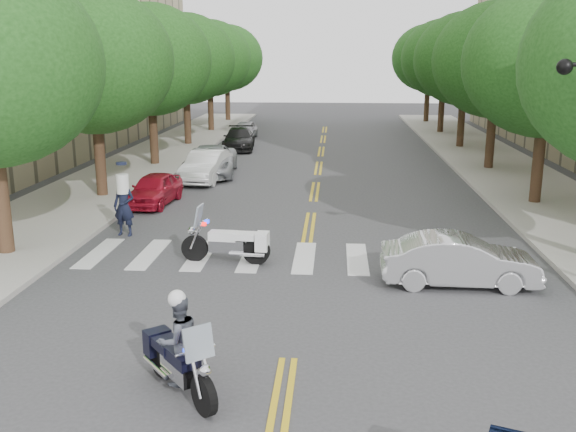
# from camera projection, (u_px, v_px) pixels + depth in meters

# --- Properties ---
(ground) EXTENTS (140.00, 140.00, 0.00)m
(ground) POSITION_uv_depth(u_px,v_px,m) (288.00, 359.00, 12.61)
(ground) COLOR #38383A
(ground) RESTS_ON ground
(sidewalk_left) EXTENTS (5.00, 60.00, 0.15)m
(sidewalk_left) POSITION_uv_depth(u_px,v_px,m) (142.00, 164.00, 34.54)
(sidewalk_left) COLOR #9E9991
(sidewalk_left) RESTS_ON ground
(sidewalk_right) EXTENTS (5.00, 60.00, 0.15)m
(sidewalk_right) POSITION_uv_depth(u_px,v_px,m) (502.00, 169.00, 33.19)
(sidewalk_right) COLOR #9E9991
(sidewalk_right) RESTS_ON ground
(tree_l_1) EXTENTS (6.40, 6.40, 8.45)m
(tree_l_1) POSITION_uv_depth(u_px,v_px,m) (93.00, 61.00, 25.42)
(tree_l_1) COLOR #382316
(tree_l_1) RESTS_ON ground
(tree_l_2) EXTENTS (6.40, 6.40, 8.45)m
(tree_l_2) POSITION_uv_depth(u_px,v_px,m) (150.00, 60.00, 33.16)
(tree_l_2) COLOR #382316
(tree_l_2) RESTS_ON ground
(tree_l_3) EXTENTS (6.40, 6.40, 8.45)m
(tree_l_3) POSITION_uv_depth(u_px,v_px,m) (185.00, 59.00, 40.89)
(tree_l_3) COLOR #382316
(tree_l_3) RESTS_ON ground
(tree_l_4) EXTENTS (6.40, 6.40, 8.45)m
(tree_l_4) POSITION_uv_depth(u_px,v_px,m) (209.00, 58.00, 48.63)
(tree_l_4) COLOR #382316
(tree_l_4) RESTS_ON ground
(tree_l_5) EXTENTS (6.40, 6.40, 8.45)m
(tree_l_5) POSITION_uv_depth(u_px,v_px,m) (227.00, 58.00, 56.37)
(tree_l_5) COLOR #382316
(tree_l_5) RESTS_ON ground
(tree_r_1) EXTENTS (6.40, 6.40, 8.45)m
(tree_r_1) POSITION_uv_depth(u_px,v_px,m) (548.00, 62.00, 24.17)
(tree_r_1) COLOR #382316
(tree_r_1) RESTS_ON ground
(tree_r_2) EXTENTS (6.40, 6.40, 8.45)m
(tree_r_2) POSITION_uv_depth(u_px,v_px,m) (497.00, 60.00, 31.91)
(tree_r_2) COLOR #382316
(tree_r_2) RESTS_ON ground
(tree_r_3) EXTENTS (6.40, 6.40, 8.45)m
(tree_r_3) POSITION_uv_depth(u_px,v_px,m) (465.00, 59.00, 39.64)
(tree_r_3) COLOR #382316
(tree_r_3) RESTS_ON ground
(tree_r_4) EXTENTS (6.40, 6.40, 8.45)m
(tree_r_4) POSITION_uv_depth(u_px,v_px,m) (444.00, 58.00, 47.38)
(tree_r_4) COLOR #382316
(tree_r_4) RESTS_ON ground
(tree_r_5) EXTENTS (6.40, 6.40, 8.45)m
(tree_r_5) POSITION_uv_depth(u_px,v_px,m) (429.00, 58.00, 55.12)
(tree_r_5) COLOR #382316
(tree_r_5) RESTS_ON ground
(motorcycle_police) EXTENTS (1.71, 1.98, 1.93)m
(motorcycle_police) POSITION_uv_depth(u_px,v_px,m) (178.00, 347.00, 11.19)
(motorcycle_police) COLOR black
(motorcycle_police) RESTS_ON ground
(motorcycle_parked) EXTENTS (2.60, 0.71, 1.67)m
(motorcycle_parked) POSITION_uv_depth(u_px,v_px,m) (233.00, 243.00, 18.29)
(motorcycle_parked) COLOR black
(motorcycle_parked) RESTS_ON ground
(officer_standing) EXTENTS (0.79, 0.58, 1.97)m
(officer_standing) POSITION_uv_depth(u_px,v_px,m) (124.00, 206.00, 21.02)
(officer_standing) COLOR black
(officer_standing) RESTS_ON ground
(convertible) EXTENTS (4.02, 1.45, 1.32)m
(convertible) POSITION_uv_depth(u_px,v_px,m) (459.00, 261.00, 16.51)
(convertible) COLOR #B7B7B9
(convertible) RESTS_ON ground
(parked_car_a) EXTENTS (1.76, 3.79, 1.26)m
(parked_car_a) POSITION_uv_depth(u_px,v_px,m) (154.00, 189.00, 25.48)
(parked_car_a) COLOR #AE1228
(parked_car_a) RESTS_ON ground
(parked_car_b) EXTENTS (1.92, 4.49, 1.44)m
(parked_car_b) POSITION_uv_depth(u_px,v_px,m) (206.00, 166.00, 30.21)
(parked_car_b) COLOR white
(parked_car_b) RESTS_ON ground
(parked_car_c) EXTENTS (2.89, 5.40, 1.44)m
(parked_car_c) POSITION_uv_depth(u_px,v_px,m) (211.00, 161.00, 31.67)
(parked_car_c) COLOR gray
(parked_car_c) RESTS_ON ground
(parked_car_d) EXTENTS (2.27, 4.78, 1.35)m
(parked_car_d) POSITION_uv_depth(u_px,v_px,m) (239.00, 139.00, 40.38)
(parked_car_d) COLOR black
(parked_car_d) RESTS_ON ground
(parked_car_e) EXTENTS (1.58, 3.74, 1.26)m
(parked_car_e) POSITION_uv_depth(u_px,v_px,m) (245.00, 130.00, 45.60)
(parked_car_e) COLOR #98979C
(parked_car_e) RESTS_ON ground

